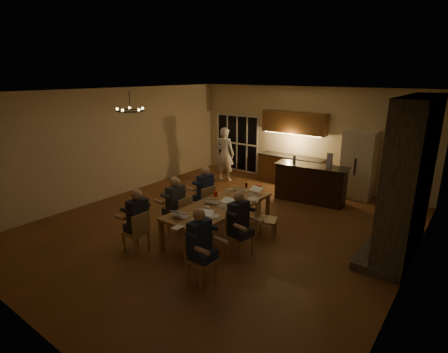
% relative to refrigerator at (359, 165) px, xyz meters
% --- Properties ---
extents(floor, '(9.00, 9.00, 0.00)m').
position_rel_refrigerator_xyz_m(floor, '(-1.90, -4.15, -1.00)').
color(floor, brown).
rests_on(floor, ground).
extents(back_wall, '(8.00, 0.04, 3.20)m').
position_rel_refrigerator_xyz_m(back_wall, '(-1.90, 0.37, 0.60)').
color(back_wall, beige).
rests_on(back_wall, ground).
extents(left_wall, '(0.04, 9.00, 3.20)m').
position_rel_refrigerator_xyz_m(left_wall, '(-5.92, -4.15, 0.60)').
color(left_wall, beige).
rests_on(left_wall, ground).
extents(right_wall, '(0.04, 9.00, 3.20)m').
position_rel_refrigerator_xyz_m(right_wall, '(2.12, -4.15, 0.60)').
color(right_wall, beige).
rests_on(right_wall, ground).
extents(ceiling, '(8.00, 9.00, 0.04)m').
position_rel_refrigerator_xyz_m(ceiling, '(-1.90, -4.15, 2.22)').
color(ceiling, white).
rests_on(ceiling, back_wall).
extents(french_doors, '(1.86, 0.08, 2.10)m').
position_rel_refrigerator_xyz_m(french_doors, '(-4.60, 0.32, 0.05)').
color(french_doors, black).
rests_on(french_doors, ground).
extents(fireplace, '(0.58, 2.50, 3.20)m').
position_rel_refrigerator_xyz_m(fireplace, '(1.80, -2.95, 0.60)').
color(fireplace, '#63574E').
rests_on(fireplace, ground).
extents(kitchenette, '(2.24, 0.68, 2.40)m').
position_rel_refrigerator_xyz_m(kitchenette, '(-2.20, 0.05, 0.20)').
color(kitchenette, brown).
rests_on(kitchenette, ground).
extents(refrigerator, '(0.90, 0.68, 2.00)m').
position_rel_refrigerator_xyz_m(refrigerator, '(0.00, 0.00, 0.00)').
color(refrigerator, beige).
rests_on(refrigerator, ground).
extents(dining_table, '(1.10, 2.78, 0.75)m').
position_rel_refrigerator_xyz_m(dining_table, '(-1.67, -4.57, -0.62)').
color(dining_table, '#B08A46').
rests_on(dining_table, ground).
extents(bar_island, '(2.10, 0.91, 1.08)m').
position_rel_refrigerator_xyz_m(bar_island, '(-0.95, -1.21, -0.46)').
color(bar_island, black).
rests_on(bar_island, ground).
extents(chair_left_near, '(0.44, 0.44, 0.89)m').
position_rel_refrigerator_xyz_m(chair_left_near, '(-2.60, -6.22, -0.55)').
color(chair_left_near, tan).
rests_on(chair_left_near, ground).
extents(chair_left_mid, '(0.45, 0.45, 0.89)m').
position_rel_refrigerator_xyz_m(chair_left_mid, '(-2.53, -5.01, -0.55)').
color(chair_left_mid, tan).
rests_on(chair_left_mid, ground).
extents(chair_left_far, '(0.52, 0.52, 0.89)m').
position_rel_refrigerator_xyz_m(chair_left_far, '(-2.58, -4.04, -0.55)').
color(chair_left_far, tan).
rests_on(chair_left_far, ground).
extents(chair_right_near, '(0.50, 0.50, 0.89)m').
position_rel_refrigerator_xyz_m(chair_right_near, '(-0.78, -6.24, -0.55)').
color(chair_right_near, tan).
rests_on(chair_right_near, ground).
extents(chair_right_mid, '(0.47, 0.47, 0.89)m').
position_rel_refrigerator_xyz_m(chair_right_mid, '(-0.80, -5.02, -0.55)').
color(chair_right_mid, tan).
rests_on(chair_right_mid, ground).
extents(chair_right_far, '(0.56, 0.56, 0.89)m').
position_rel_refrigerator_xyz_m(chair_right_far, '(-0.77, -4.01, -0.55)').
color(chair_right_far, tan).
rests_on(chair_right_far, ground).
extents(person_left_near, '(0.61, 0.61, 1.38)m').
position_rel_refrigerator_xyz_m(person_left_near, '(-2.53, -6.17, -0.31)').
color(person_left_near, '#24252F').
rests_on(person_left_near, ground).
extents(person_right_near, '(0.63, 0.63, 1.38)m').
position_rel_refrigerator_xyz_m(person_right_near, '(-0.84, -6.21, -0.31)').
color(person_right_near, navy).
rests_on(person_right_near, ground).
extents(person_left_mid, '(0.62, 0.62, 1.38)m').
position_rel_refrigerator_xyz_m(person_left_mid, '(-2.54, -5.08, -0.31)').
color(person_left_mid, '#383C42').
rests_on(person_left_mid, ground).
extents(person_right_mid, '(0.70, 0.70, 1.38)m').
position_rel_refrigerator_xyz_m(person_right_mid, '(-0.82, -5.05, -0.31)').
color(person_right_mid, '#24252F').
rests_on(person_right_mid, ground).
extents(person_left_far, '(0.64, 0.64, 1.38)m').
position_rel_refrigerator_xyz_m(person_left_far, '(-2.57, -3.99, -0.31)').
color(person_left_far, navy).
rests_on(person_left_far, ground).
extents(standing_person, '(0.76, 0.58, 1.86)m').
position_rel_refrigerator_xyz_m(standing_person, '(-4.19, -1.02, -0.07)').
color(standing_person, white).
rests_on(standing_person, ground).
extents(chandelier, '(0.64, 0.64, 0.03)m').
position_rel_refrigerator_xyz_m(chandelier, '(-3.89, -5.10, 1.75)').
color(chandelier, black).
rests_on(chandelier, ceiling).
extents(laptop_a, '(0.34, 0.31, 0.23)m').
position_rel_refrigerator_xyz_m(laptop_a, '(-1.89, -5.57, -0.14)').
color(laptop_a, silver).
rests_on(laptop_a, dining_table).
extents(laptop_b, '(0.40, 0.37, 0.23)m').
position_rel_refrigerator_xyz_m(laptop_b, '(-1.39, -5.45, -0.14)').
color(laptop_b, silver).
rests_on(laptop_b, dining_table).
extents(laptop_c, '(0.41, 0.39, 0.23)m').
position_rel_refrigerator_xyz_m(laptop_c, '(-1.89, -4.57, -0.14)').
color(laptop_c, silver).
rests_on(laptop_c, dining_table).
extents(laptop_d, '(0.33, 0.29, 0.23)m').
position_rel_refrigerator_xyz_m(laptop_d, '(-1.46, -4.61, -0.14)').
color(laptop_d, silver).
rests_on(laptop_d, dining_table).
extents(laptop_e, '(0.38, 0.36, 0.23)m').
position_rel_refrigerator_xyz_m(laptop_e, '(-1.88, -3.44, -0.14)').
color(laptop_e, silver).
rests_on(laptop_e, dining_table).
extents(laptop_f, '(0.34, 0.30, 0.23)m').
position_rel_refrigerator_xyz_m(laptop_f, '(-1.41, -3.54, -0.14)').
color(laptop_f, silver).
rests_on(laptop_f, dining_table).
extents(mug_front, '(0.09, 0.09, 0.10)m').
position_rel_refrigerator_xyz_m(mug_front, '(-1.67, -5.00, -0.20)').
color(mug_front, white).
rests_on(mug_front, dining_table).
extents(mug_mid, '(0.08, 0.08, 0.10)m').
position_rel_refrigerator_xyz_m(mug_mid, '(-1.55, -3.98, -0.20)').
color(mug_mid, white).
rests_on(mug_mid, dining_table).
extents(mug_back, '(0.08, 0.08, 0.10)m').
position_rel_refrigerator_xyz_m(mug_back, '(-1.98, -3.78, -0.20)').
color(mug_back, white).
rests_on(mug_back, dining_table).
extents(redcup_near, '(0.08, 0.08, 0.12)m').
position_rel_refrigerator_xyz_m(redcup_near, '(-1.30, -5.81, -0.19)').
color(redcup_near, red).
rests_on(redcup_near, dining_table).
extents(redcup_mid, '(0.10, 0.10, 0.12)m').
position_rel_refrigerator_xyz_m(redcup_mid, '(-2.09, -4.19, -0.19)').
color(redcup_mid, red).
rests_on(redcup_mid, dining_table).
extents(redcup_far, '(0.08, 0.08, 0.12)m').
position_rel_refrigerator_xyz_m(redcup_far, '(-1.50, -3.12, -0.19)').
color(redcup_far, red).
rests_on(redcup_far, dining_table).
extents(can_silver, '(0.06, 0.06, 0.12)m').
position_rel_refrigerator_xyz_m(can_silver, '(-1.66, -5.28, -0.19)').
color(can_silver, '#B2B2B7').
rests_on(can_silver, dining_table).
extents(can_cola, '(0.06, 0.06, 0.12)m').
position_rel_refrigerator_xyz_m(can_cola, '(-1.87, -3.18, -0.19)').
color(can_cola, '#3F0F0C').
rests_on(can_cola, dining_table).
extents(plate_near, '(0.26, 0.26, 0.02)m').
position_rel_refrigerator_xyz_m(plate_near, '(-1.35, -5.18, -0.24)').
color(plate_near, white).
rests_on(plate_near, dining_table).
extents(plate_left, '(0.26, 0.26, 0.02)m').
position_rel_refrigerator_xyz_m(plate_left, '(-1.98, -5.54, -0.24)').
color(plate_left, white).
rests_on(plate_left, dining_table).
extents(plate_far, '(0.28, 0.28, 0.02)m').
position_rel_refrigerator_xyz_m(plate_far, '(-1.25, -3.82, -0.24)').
color(plate_far, white).
rests_on(plate_far, dining_table).
extents(notepad, '(0.16, 0.22, 0.01)m').
position_rel_refrigerator_xyz_m(notepad, '(-1.57, -6.02, -0.24)').
color(notepad, white).
rests_on(notepad, dining_table).
extents(bar_bottle, '(0.08, 0.08, 0.24)m').
position_rel_refrigerator_xyz_m(bar_bottle, '(-1.46, -1.29, 0.20)').
color(bar_bottle, '#99999E').
rests_on(bar_bottle, bar_island).
extents(bar_blender, '(0.14, 0.14, 0.40)m').
position_rel_refrigerator_xyz_m(bar_blender, '(-0.47, -1.16, 0.28)').
color(bar_blender, silver).
rests_on(bar_blender, bar_island).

